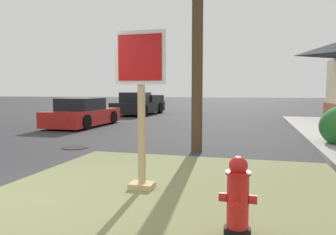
% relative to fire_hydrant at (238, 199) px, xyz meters
% --- Properties ---
extents(grass_corner_patch, '(5.21, 4.76, 0.08)m').
position_rel_fire_hydrant_xyz_m(grass_corner_patch, '(-1.01, 1.45, -0.42)').
color(grass_corner_patch, olive).
rests_on(grass_corner_patch, ground).
extents(fire_hydrant, '(0.38, 0.34, 0.81)m').
position_rel_fire_hydrant_xyz_m(fire_hydrant, '(0.00, 0.00, 0.00)').
color(fire_hydrant, black).
rests_on(fire_hydrant, grass_corner_patch).
extents(stop_sign, '(0.78, 0.28, 2.35)m').
position_rel_fire_hydrant_xyz_m(stop_sign, '(-1.48, 1.25, 0.80)').
color(stop_sign, tan).
rests_on(stop_sign, grass_corner_patch).
extents(manhole_cover, '(0.70, 0.70, 0.02)m').
position_rel_fire_hydrant_xyz_m(manhole_cover, '(-4.58, 4.52, -0.45)').
color(manhole_cover, black).
rests_on(manhole_cover, ground).
extents(parked_sedan_red, '(1.88, 4.27, 1.25)m').
position_rel_fire_hydrant_xyz_m(parked_sedan_red, '(-7.22, 9.56, 0.08)').
color(parked_sedan_red, red).
rests_on(parked_sedan_red, ground).
extents(pickup_truck_black, '(2.25, 5.13, 1.48)m').
position_rel_fire_hydrant_xyz_m(pickup_truck_black, '(-7.31, 17.02, 0.15)').
color(pickup_truck_black, black).
rests_on(pickup_truck_black, ground).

